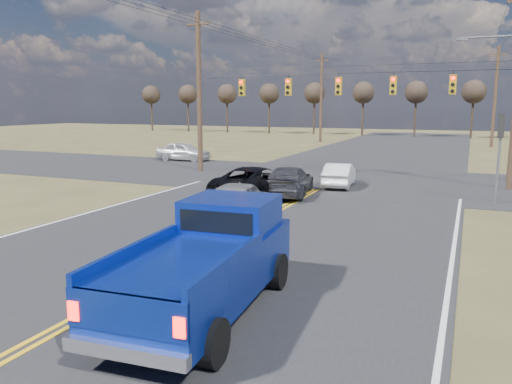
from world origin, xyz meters
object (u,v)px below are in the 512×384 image
at_px(pickup_truck, 208,262).
at_px(white_car_queue, 339,175).
at_px(silver_suv, 238,200).
at_px(dgrey_car_queue, 289,181).
at_px(cross_car_west, 183,151).
at_px(black_suv, 255,182).

xyz_separation_m(pickup_truck, white_car_queue, (-1.40, 16.93, -0.43)).
height_order(silver_suv, dgrey_car_queue, silver_suv).
height_order(dgrey_car_queue, cross_car_west, cross_car_west).
relative_size(pickup_truck, silver_suv, 1.35).
bearing_deg(black_suv, silver_suv, 108.01).
xyz_separation_m(silver_suv, dgrey_car_queue, (-0.00, 5.63, -0.06)).
distance_m(white_car_queue, cross_car_west, 15.91).
relative_size(pickup_truck, white_car_queue, 1.56).
xyz_separation_m(silver_suv, cross_car_west, (-12.48, 16.51, -0.03)).
xyz_separation_m(dgrey_car_queue, cross_car_west, (-12.48, 10.88, 0.04)).
bearing_deg(dgrey_car_queue, pickup_truck, 92.83).
bearing_deg(silver_suv, black_suv, -83.40).
relative_size(white_car_queue, cross_car_west, 0.90).
height_order(pickup_truck, cross_car_west, pickup_truck).
distance_m(pickup_truck, silver_suv, 8.38).
height_order(pickup_truck, silver_suv, pickup_truck).
relative_size(silver_suv, white_car_queue, 1.16).
distance_m(black_suv, cross_car_west, 16.58).
distance_m(black_suv, white_car_queue, 5.51).
relative_size(black_suv, cross_car_west, 1.25).
relative_size(white_car_queue, dgrey_car_queue, 0.81).
bearing_deg(pickup_truck, black_suv, 104.43).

